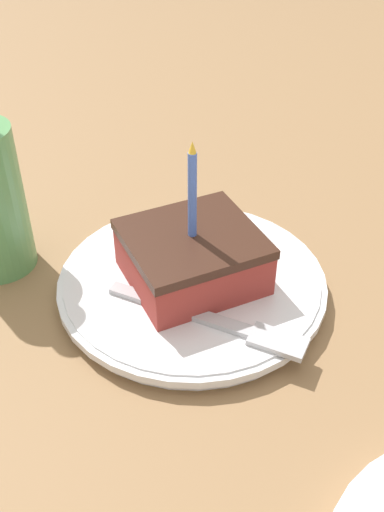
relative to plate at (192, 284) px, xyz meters
name	(u,v)px	position (x,y,z in m)	size (l,w,h in m)	color
ground_plane	(184,318)	(-0.01, -0.01, -0.03)	(2.40, 2.40, 0.04)	olive
plate	(192,284)	(0.00, 0.00, 0.00)	(0.24, 0.24, 0.02)	silver
cake_slice	(192,256)	(0.00, 0.00, 0.03)	(0.11, 0.10, 0.13)	#99332D
fork	(218,322)	(-0.01, -0.06, 0.01)	(0.12, 0.14, 0.00)	#B2B2B7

